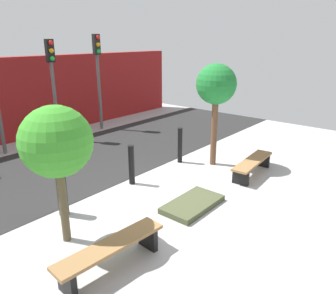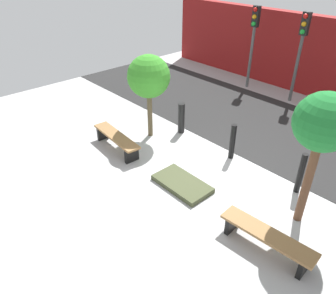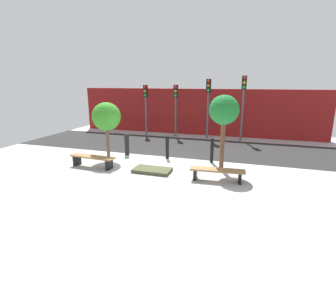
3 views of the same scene
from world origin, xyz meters
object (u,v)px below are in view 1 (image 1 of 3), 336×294
at_px(planter_bed, 193,204).
at_px(bollard_center, 180,145).
at_px(traffic_light_east, 98,65).
at_px(bench_right, 252,164).
at_px(tree_behind_right_bench, 216,86).
at_px(bench_left, 111,251).
at_px(tree_behind_left_bench, 56,143).
at_px(bollard_left, 132,165).
at_px(bollard_far_left, 62,193).
at_px(traffic_light_mid_east, 52,72).

height_order(planter_bed, bollard_center, bollard_center).
bearing_deg(planter_bed, traffic_light_east, 66.06).
height_order(bench_right, traffic_light_east, traffic_light_east).
bearing_deg(tree_behind_right_bench, planter_bed, -157.04).
height_order(bench_left, traffic_light_east, traffic_light_east).
distance_m(tree_behind_left_bench, traffic_light_east, 8.11).
distance_m(tree_behind_right_bench, bollard_left, 3.26).
bearing_deg(tree_behind_right_bench, traffic_light_east, 85.09).
bearing_deg(bollard_center, bollard_far_left, 180.00).
bearing_deg(bench_right, tree_behind_left_bench, 161.64).
xyz_separation_m(bench_right, planter_bed, (-2.56, 0.20, -0.26)).
bearing_deg(traffic_light_east, bench_right, -94.02).
bearing_deg(bench_left, bench_right, 4.28).
distance_m(tree_behind_right_bench, traffic_light_east, 5.83).
height_order(bench_right, tree_behind_right_bench, tree_behind_right_bench).
distance_m(bench_left, tree_behind_right_bench, 5.64).
bearing_deg(bollard_far_left, tree_behind_left_bench, -120.76).
bearing_deg(tree_behind_left_bench, bollard_left, 18.64).
height_order(planter_bed, traffic_light_mid_east, traffic_light_mid_east).
height_order(bench_left, bollard_far_left, bollard_far_left).
bearing_deg(tree_behind_left_bench, traffic_light_east, 45.93).
bearing_deg(bollard_center, bollard_left, 180.00).
bearing_deg(tree_behind_right_bench, bollard_left, 161.36).
xyz_separation_m(tree_behind_right_bench, traffic_light_mid_east, (-1.54, 5.80, 0.15)).
bearing_deg(bench_right, planter_bed, 171.25).
height_order(bench_left, tree_behind_right_bench, tree_behind_right_bench).
distance_m(bollard_far_left, traffic_light_east, 7.41).
xyz_separation_m(bench_right, bollard_left, (-2.56, 2.15, 0.20)).
xyz_separation_m(bench_right, traffic_light_mid_east, (-1.54, 7.09, 2.18)).
bearing_deg(bollard_center, bench_left, -155.00).
distance_m(tree_behind_left_bench, bollard_far_left, 1.75).
height_order(planter_bed, traffic_light_east, traffic_light_east).
relative_size(bench_right, tree_behind_left_bench, 0.76).
distance_m(planter_bed, traffic_light_mid_east, 7.37).
distance_m(bollard_far_left, bollard_center, 4.09).
relative_size(tree_behind_left_bench, bollard_center, 2.38).
bearing_deg(bench_right, bollard_far_left, 150.72).
bearing_deg(bench_left, traffic_light_east, 55.88).
xyz_separation_m(planter_bed, traffic_light_mid_east, (1.02, 6.89, 2.43)).
distance_m(bench_left, bollard_left, 3.35).
distance_m(bench_left, bollard_far_left, 2.21).
distance_m(bollard_center, traffic_light_mid_east, 5.41).
distance_m(bench_left, traffic_light_mid_east, 8.23).
relative_size(bench_right, bollard_far_left, 1.95).
height_order(planter_bed, tree_behind_right_bench, tree_behind_right_bench).
bearing_deg(bench_left, planter_bed, 8.75).
xyz_separation_m(bollard_left, traffic_light_mid_east, (1.02, 4.94, 1.97)).
bearing_deg(bollard_left, bench_left, -140.00).
relative_size(bench_right, bollard_center, 1.80).
xyz_separation_m(tree_behind_right_bench, bollard_center, (-0.51, 0.86, -1.81)).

